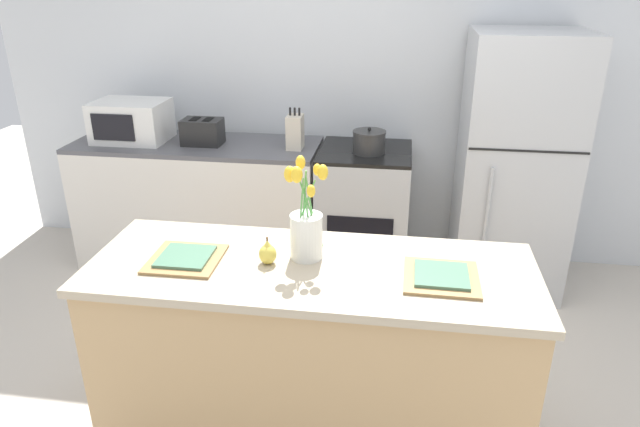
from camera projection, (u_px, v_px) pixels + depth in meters
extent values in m
cube|color=silver|center=(357.00, 69.00, 3.92)|extent=(5.20, 0.08, 2.70)
cube|color=tan|center=(312.00, 360.00, 2.47)|extent=(1.76, 0.62, 0.86)
cube|color=tan|center=(311.00, 269.00, 2.29)|extent=(1.80, 0.66, 0.03)
cube|color=silver|center=(201.00, 205.00, 4.06)|extent=(1.68, 0.60, 0.86)
cube|color=#515156|center=(195.00, 145.00, 3.88)|extent=(1.68, 0.60, 0.03)
cube|color=#B2B5B7|center=(363.00, 214.00, 3.90)|extent=(0.60, 0.60, 0.87)
cube|color=black|center=(365.00, 152.00, 3.73)|extent=(0.60, 0.60, 0.02)
cube|color=black|center=(360.00, 238.00, 3.64)|extent=(0.42, 0.01, 0.29)
cube|color=#B7BABC|center=(515.00, 166.00, 3.62)|extent=(0.68, 0.64, 1.66)
cube|color=black|center=(528.00, 151.00, 3.25)|extent=(0.67, 0.01, 0.01)
cylinder|color=#B2B5B7|center=(486.00, 224.00, 3.44)|extent=(0.02, 0.02, 0.72)
cylinder|color=silver|center=(306.00, 236.00, 2.31)|extent=(0.13, 0.13, 0.19)
cylinder|color=#569E4C|center=(311.00, 212.00, 2.27)|extent=(0.10, 0.01, 0.30)
ellipsoid|color=yellow|center=(323.00, 172.00, 2.19)|extent=(0.04, 0.04, 0.06)
cylinder|color=#569E4C|center=(312.00, 211.00, 2.29)|extent=(0.04, 0.05, 0.30)
ellipsoid|color=yellow|center=(317.00, 170.00, 2.24)|extent=(0.03, 0.03, 0.05)
cylinder|color=#569E4C|center=(304.00, 208.00, 2.28)|extent=(0.04, 0.05, 0.33)
ellipsoid|color=yellow|center=(300.00, 163.00, 2.23)|extent=(0.04, 0.04, 0.06)
cylinder|color=#569E4C|center=(303.00, 213.00, 2.27)|extent=(0.11, 0.01, 0.28)
ellipsoid|color=yellow|center=(290.00, 174.00, 2.21)|extent=(0.04, 0.04, 0.07)
cylinder|color=#569E4C|center=(301.00, 215.00, 2.25)|extent=(0.03, 0.03, 0.30)
ellipsoid|color=yellow|center=(297.00, 175.00, 2.17)|extent=(0.04, 0.04, 0.07)
cylinder|color=#569E4C|center=(308.00, 220.00, 2.26)|extent=(0.05, 0.07, 0.25)
ellipsoid|color=yellow|center=(312.00, 191.00, 2.17)|extent=(0.03, 0.03, 0.05)
ellipsoid|color=#E5CC4C|center=(268.00, 254.00, 2.28)|extent=(0.07, 0.07, 0.08)
cone|color=#E5CC4C|center=(267.00, 244.00, 2.26)|extent=(0.04, 0.04, 0.03)
cylinder|color=brown|center=(267.00, 239.00, 2.26)|extent=(0.01, 0.01, 0.02)
cube|color=olive|center=(186.00, 259.00, 2.32)|extent=(0.29, 0.29, 0.01)
cube|color=#477056|center=(185.00, 256.00, 2.31)|extent=(0.21, 0.21, 0.01)
cube|color=olive|center=(441.00, 277.00, 2.18)|extent=(0.29, 0.29, 0.01)
cube|color=#477056|center=(441.00, 275.00, 2.18)|extent=(0.21, 0.21, 0.01)
cube|color=black|center=(202.00, 132.00, 3.81)|extent=(0.26, 0.18, 0.17)
cube|color=black|center=(195.00, 119.00, 3.79)|extent=(0.05, 0.11, 0.01)
cube|color=black|center=(208.00, 120.00, 3.77)|extent=(0.05, 0.11, 0.01)
cube|color=black|center=(182.00, 127.00, 3.82)|extent=(0.02, 0.02, 0.02)
cylinder|color=#2D2D2D|center=(369.00, 143.00, 3.64)|extent=(0.21, 0.21, 0.13)
cylinder|color=#2D2D2D|center=(369.00, 132.00, 3.61)|extent=(0.21, 0.21, 0.01)
sphere|color=black|center=(369.00, 129.00, 3.60)|extent=(0.02, 0.02, 0.02)
cube|color=white|center=(132.00, 121.00, 3.88)|extent=(0.48, 0.36, 0.27)
cube|color=black|center=(113.00, 128.00, 3.72)|extent=(0.29, 0.01, 0.18)
cube|color=beige|center=(295.00, 132.00, 3.71)|extent=(0.10, 0.14, 0.22)
cylinder|color=black|center=(290.00, 111.00, 3.66)|extent=(0.01, 0.01, 0.05)
cylinder|color=black|center=(295.00, 112.00, 3.66)|extent=(0.01, 0.01, 0.05)
cylinder|color=black|center=(299.00, 112.00, 3.66)|extent=(0.01, 0.01, 0.05)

